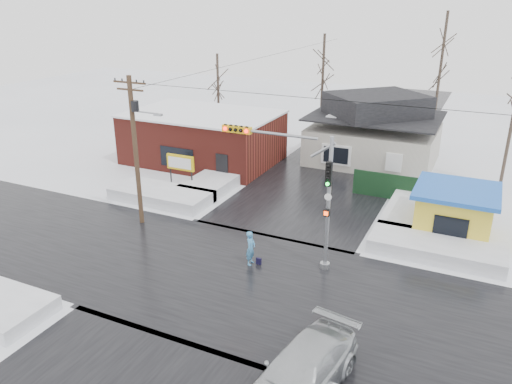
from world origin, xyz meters
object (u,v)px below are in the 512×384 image
at_px(utility_pole, 136,143).
at_px(kiosk, 454,211).
at_px(pedestrian, 251,248).
at_px(marquee_sign, 180,164).
at_px(car, 302,373).
at_px(traffic_signal, 299,181).

distance_m(utility_pole, kiosk, 18.95).
xyz_separation_m(utility_pole, pedestrian, (8.29, -1.76, -4.19)).
bearing_deg(utility_pole, marquee_sign, 100.13).
relative_size(utility_pole, car, 1.57).
xyz_separation_m(traffic_signal, pedestrian, (-2.07, -1.23, -3.61)).
height_order(traffic_signal, utility_pole, utility_pole).
bearing_deg(kiosk, marquee_sign, -178.45).
relative_size(marquee_sign, car, 0.44).
height_order(utility_pole, car, utility_pole).
xyz_separation_m(traffic_signal, car, (3.51, -8.62, -3.71)).
distance_m(kiosk, car, 16.07).
bearing_deg(kiosk, traffic_signal, -135.16).
bearing_deg(pedestrian, marquee_sign, 47.39).
relative_size(traffic_signal, car, 1.22).
distance_m(pedestrian, car, 9.26).
bearing_deg(marquee_sign, car, -45.40).
bearing_deg(traffic_signal, marquee_sign, 150.28).
distance_m(marquee_sign, pedestrian, 12.20).
xyz_separation_m(utility_pole, car, (13.87, -9.16, -4.28)).
xyz_separation_m(kiosk, car, (-3.56, -15.65, -0.63)).
bearing_deg(car, kiosk, 86.64).
distance_m(kiosk, pedestrian, 12.33).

